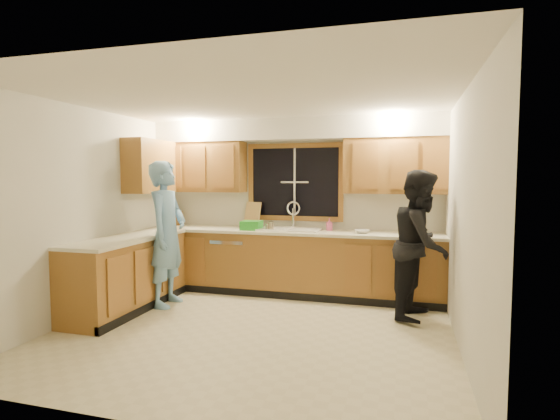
# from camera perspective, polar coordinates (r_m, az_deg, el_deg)

# --- Properties ---
(floor) EXTENTS (4.20, 4.20, 0.00)m
(floor) POSITION_cam_1_polar(r_m,az_deg,el_deg) (4.92, -3.60, -15.52)
(floor) COLOR beige
(floor) RESTS_ON ground
(ceiling) EXTENTS (4.20, 4.20, 0.00)m
(ceiling) POSITION_cam_1_polar(r_m,az_deg,el_deg) (4.71, -3.74, 14.45)
(ceiling) COLOR white
(wall_back) EXTENTS (4.20, 0.00, 4.20)m
(wall_back) POSITION_cam_1_polar(r_m,az_deg,el_deg) (6.47, 1.96, 0.55)
(wall_back) COLOR beige
(wall_back) RESTS_ON ground
(wall_left) EXTENTS (0.00, 3.80, 3.80)m
(wall_left) POSITION_cam_1_polar(r_m,az_deg,el_deg) (5.71, -23.96, -0.29)
(wall_left) COLOR beige
(wall_left) RESTS_ON ground
(wall_right) EXTENTS (0.00, 3.80, 3.80)m
(wall_right) POSITION_cam_1_polar(r_m,az_deg,el_deg) (4.42, 22.93, -1.47)
(wall_right) COLOR beige
(wall_right) RESTS_ON ground
(base_cabinets_back) EXTENTS (4.20, 0.60, 0.88)m
(base_cabinets_back) POSITION_cam_1_polar(r_m,az_deg,el_deg) (6.29, 1.28, -7.00)
(base_cabinets_back) COLOR olive
(base_cabinets_back) RESTS_ON ground
(base_cabinets_left) EXTENTS (0.60, 1.90, 0.88)m
(base_cabinets_left) POSITION_cam_1_polar(r_m,az_deg,el_deg) (5.91, -19.28, -7.95)
(base_cabinets_left) COLOR olive
(base_cabinets_left) RESTS_ON ground
(countertop_back) EXTENTS (4.20, 0.63, 0.04)m
(countertop_back) POSITION_cam_1_polar(r_m,az_deg,el_deg) (6.20, 1.25, -2.85)
(countertop_back) COLOR #EEE7C8
(countertop_back) RESTS_ON base_cabinets_back
(countertop_left) EXTENTS (0.63, 1.90, 0.04)m
(countertop_left) POSITION_cam_1_polar(r_m,az_deg,el_deg) (5.83, -19.27, -3.54)
(countertop_left) COLOR #EEE7C8
(countertop_left) RESTS_ON base_cabinets_left
(upper_cabinets_left) EXTENTS (1.35, 0.33, 0.75)m
(upper_cabinets_left) POSITION_cam_1_polar(r_m,az_deg,el_deg) (6.79, -10.18, 5.52)
(upper_cabinets_left) COLOR olive
(upper_cabinets_left) RESTS_ON wall_back
(upper_cabinets_right) EXTENTS (1.35, 0.33, 0.75)m
(upper_cabinets_right) POSITION_cam_1_polar(r_m,az_deg,el_deg) (6.11, 14.74, 5.60)
(upper_cabinets_right) COLOR olive
(upper_cabinets_right) RESTS_ON wall_back
(upper_cabinets_return) EXTENTS (0.33, 0.90, 0.75)m
(upper_cabinets_return) POSITION_cam_1_polar(r_m,az_deg,el_deg) (6.50, -16.64, 5.47)
(upper_cabinets_return) COLOR olive
(upper_cabinets_return) RESTS_ON wall_left
(soffit) EXTENTS (4.20, 0.35, 0.30)m
(soffit) POSITION_cam_1_polar(r_m,az_deg,el_deg) (6.33, 1.59, 10.45)
(soffit) COLOR white
(soffit) RESTS_ON wall_back
(window_frame) EXTENTS (1.44, 0.03, 1.14)m
(window_frame) POSITION_cam_1_polar(r_m,az_deg,el_deg) (6.45, 1.94, 3.65)
(window_frame) COLOR black
(window_frame) RESTS_ON wall_back
(sink) EXTENTS (0.86, 0.52, 0.57)m
(sink) POSITION_cam_1_polar(r_m,az_deg,el_deg) (6.22, 1.29, -3.15)
(sink) COLOR white
(sink) RESTS_ON countertop_back
(dishwasher) EXTENTS (0.60, 0.56, 0.82)m
(dishwasher) POSITION_cam_1_polar(r_m,az_deg,el_deg) (6.54, -6.02, -6.84)
(dishwasher) COLOR silver
(dishwasher) RESTS_ON floor
(stove) EXTENTS (0.58, 0.75, 0.90)m
(stove) POSITION_cam_1_polar(r_m,az_deg,el_deg) (5.47, -22.76, -8.93)
(stove) COLOR silver
(stove) RESTS_ON floor
(man) EXTENTS (0.50, 0.72, 1.88)m
(man) POSITION_cam_1_polar(r_m,az_deg,el_deg) (5.86, -14.55, -3.01)
(man) COLOR #70A4D4
(man) RESTS_ON floor
(woman) EXTENTS (0.85, 0.99, 1.76)m
(woman) POSITION_cam_1_polar(r_m,az_deg,el_deg) (5.43, 17.94, -4.28)
(woman) COLOR black
(woman) RESTS_ON floor
(knife_block) EXTENTS (0.15, 0.15, 0.22)m
(knife_block) POSITION_cam_1_polar(r_m,az_deg,el_deg) (7.05, -13.07, -1.04)
(knife_block) COLOR #9B642A
(knife_block) RESTS_ON countertop_back
(cutting_board) EXTENTS (0.30, 0.20, 0.38)m
(cutting_board) POSITION_cam_1_polar(r_m,az_deg,el_deg) (6.57, -3.63, -0.60)
(cutting_board) COLOR tan
(cutting_board) RESTS_ON countertop_back
(dish_crate) EXTENTS (0.28, 0.26, 0.13)m
(dish_crate) POSITION_cam_1_polar(r_m,az_deg,el_deg) (6.26, -3.74, -2.01)
(dish_crate) COLOR #259226
(dish_crate) RESTS_ON countertop_back
(soap_bottle) EXTENTS (0.10, 0.10, 0.17)m
(soap_bottle) POSITION_cam_1_polar(r_m,az_deg,el_deg) (6.21, 6.45, -1.88)
(soap_bottle) COLOR #DE5490
(soap_bottle) RESTS_ON countertop_back
(bowl) EXTENTS (0.24, 0.24, 0.05)m
(bowl) POSITION_cam_1_polar(r_m,az_deg,el_deg) (5.97, 10.66, -2.77)
(bowl) COLOR silver
(bowl) RESTS_ON countertop_back
(can_left) EXTENTS (0.08, 0.08, 0.13)m
(can_left) POSITION_cam_1_polar(r_m,az_deg,el_deg) (6.10, -1.16, -2.15)
(can_left) COLOR #B7A88D
(can_left) RESTS_ON countertop_back
(can_right) EXTENTS (0.08, 0.08, 0.11)m
(can_right) POSITION_cam_1_polar(r_m,az_deg,el_deg) (6.11, -1.64, -2.25)
(can_right) COLOR #B7A88D
(can_right) RESTS_ON countertop_back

